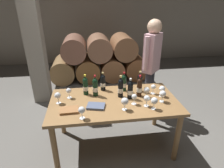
{
  "coord_description": "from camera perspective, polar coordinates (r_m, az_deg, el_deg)",
  "views": [
    {
      "loc": [
        -0.33,
        -2.17,
        2.02
      ],
      "look_at": [
        0.0,
        0.2,
        0.91
      ],
      "focal_mm": 30.16,
      "sensor_mm": 36.0,
      "label": 1
    }
  ],
  "objects": [
    {
      "name": "ground_plane",
      "position": [
        2.98,
        0.56,
        -17.77
      ],
      "size": [
        14.0,
        14.0,
        0.0
      ],
      "primitive_type": "plane",
      "color": "#66635E"
    },
    {
      "name": "cellar_back_wall",
      "position": [
        6.4,
        -5.28,
        19.25
      ],
      "size": [
        10.0,
        0.24,
        2.8
      ],
      "primitive_type": "cube",
      "color": "gray",
      "rests_on": "ground_plane"
    },
    {
      "name": "barrel_stack",
      "position": [
        5.0,
        -3.86,
        7.57
      ],
      "size": [
        2.49,
        0.9,
        1.15
      ],
      "color": "brown",
      "rests_on": "ground_plane"
    },
    {
      "name": "stone_pillar",
      "position": [
        3.95,
        -22.58,
        12.58
      ],
      "size": [
        0.32,
        0.32,
        2.6
      ],
      "primitive_type": "cube",
      "color": "gray",
      "rests_on": "ground_plane"
    },
    {
      "name": "dining_table",
      "position": [
        2.57,
        0.62,
        -6.74
      ],
      "size": [
        1.7,
        0.9,
        0.76
      ],
      "color": "olive",
      "rests_on": "ground_plane"
    },
    {
      "name": "wine_bottle_0",
      "position": [
        2.65,
        -8.03,
        -0.59
      ],
      "size": [
        0.07,
        0.07,
        0.3
      ],
      "color": "black",
      "rests_on": "dining_table"
    },
    {
      "name": "wine_bottle_1",
      "position": [
        2.75,
        -2.77,
        0.48
      ],
      "size": [
        0.07,
        0.07,
        0.28
      ],
      "color": "black",
      "rests_on": "dining_table"
    },
    {
      "name": "wine_bottle_2",
      "position": [
        2.74,
        3.62,
        0.4
      ],
      "size": [
        0.07,
        0.07,
        0.29
      ],
      "color": "black",
      "rests_on": "dining_table"
    },
    {
      "name": "wine_bottle_3",
      "position": [
        2.56,
        2.62,
        -1.17
      ],
      "size": [
        0.07,
        0.07,
        0.31
      ],
      "color": "black",
      "rests_on": "dining_table"
    },
    {
      "name": "wine_bottle_4",
      "position": [
        2.6,
        8.31,
        -0.96
      ],
      "size": [
        0.07,
        0.07,
        0.31
      ],
      "color": "black",
      "rests_on": "dining_table"
    },
    {
      "name": "wine_bottle_5",
      "position": [
        2.53,
        5.54,
        -1.75
      ],
      "size": [
        0.07,
        0.07,
        0.29
      ],
      "color": "black",
      "rests_on": "dining_table"
    },
    {
      "name": "wine_bottle_6",
      "position": [
        2.74,
        8.37,
        0.4
      ],
      "size": [
        0.07,
        0.07,
        0.31
      ],
      "color": "black",
      "rests_on": "dining_table"
    },
    {
      "name": "wine_bottle_7",
      "position": [
        2.6,
        -5.09,
        -0.89
      ],
      "size": [
        0.07,
        0.07,
        0.31
      ],
      "color": "black",
      "rests_on": "dining_table"
    },
    {
      "name": "wine_glass_0",
      "position": [
        2.51,
        -16.16,
        -3.46
      ],
      "size": [
        0.08,
        0.08,
        0.16
      ],
      "color": "white",
      "rests_on": "dining_table"
    },
    {
      "name": "wine_glass_1",
      "position": [
        2.34,
        12.69,
        -5.08
      ],
      "size": [
        0.09,
        0.09,
        0.16
      ],
      "color": "white",
      "rests_on": "dining_table"
    },
    {
      "name": "wine_glass_2",
      "position": [
        2.59,
        10.46,
        -1.89
      ],
      "size": [
        0.08,
        0.08,
        0.16
      ],
      "color": "white",
      "rests_on": "dining_table"
    },
    {
      "name": "wine_glass_3",
      "position": [
        2.67,
        14.91,
        -1.51
      ],
      "size": [
        0.08,
        0.08,
        0.16
      ],
      "color": "white",
      "rests_on": "dining_table"
    },
    {
      "name": "wine_glass_4",
      "position": [
        2.61,
        -12.99,
        -2.12
      ],
      "size": [
        0.07,
        0.07,
        0.15
      ],
      "color": "white",
      "rests_on": "dining_table"
    },
    {
      "name": "wine_glass_5",
      "position": [
        2.28,
        3.91,
        -5.33
      ],
      "size": [
        0.09,
        0.09,
        0.16
      ],
      "color": "white",
      "rests_on": "dining_table"
    },
    {
      "name": "wine_glass_6",
      "position": [
        2.14,
        -9.18,
        -7.9
      ],
      "size": [
        0.08,
        0.08,
        0.15
      ],
      "color": "white",
      "rests_on": "dining_table"
    },
    {
      "name": "wine_glass_7",
      "position": [
        2.39,
        10.52,
        -4.4
      ],
      "size": [
        0.08,
        0.08,
        0.15
      ],
      "color": "white",
      "rests_on": "dining_table"
    },
    {
      "name": "wine_glass_8",
      "position": [
        2.53,
        15.11,
        -2.96
      ],
      "size": [
        0.09,
        0.09,
        0.16
      ],
      "color": "white",
      "rests_on": "dining_table"
    },
    {
      "name": "wine_glass_9",
      "position": [
        2.41,
        6.75,
        -3.97
      ],
      "size": [
        0.07,
        0.07,
        0.14
      ],
      "color": "white",
      "rests_on": "dining_table"
    },
    {
      "name": "wine_glass_10",
      "position": [
        2.71,
        12.44,
        -0.96
      ],
      "size": [
        0.07,
        0.07,
        0.14
      ],
      "color": "white",
      "rests_on": "dining_table"
    },
    {
      "name": "tasting_notebook",
      "position": [
        2.35,
        -12.77,
        -7.72
      ],
      "size": [
        0.22,
        0.17,
        0.03
      ],
      "primitive_type": "cube",
      "rotation": [
        0.0,
        0.0,
        0.03
      ],
      "color": "#936038",
      "rests_on": "dining_table"
    },
    {
      "name": "leather_ledger",
      "position": [
        2.38,
        -4.89,
        -6.7
      ],
      "size": [
        0.25,
        0.21,
        0.03
      ],
      "primitive_type": "cube",
      "rotation": [
        0.0,
        0.0,
        -0.24
      ],
      "color": "#4C5670",
      "rests_on": "dining_table"
    },
    {
      "name": "sommelier_presenting",
      "position": [
        3.26,
        11.89,
        6.95
      ],
      "size": [
        0.37,
        0.37,
        1.72
      ],
      "color": "#383842",
      "rests_on": "ground_plane"
    }
  ]
}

